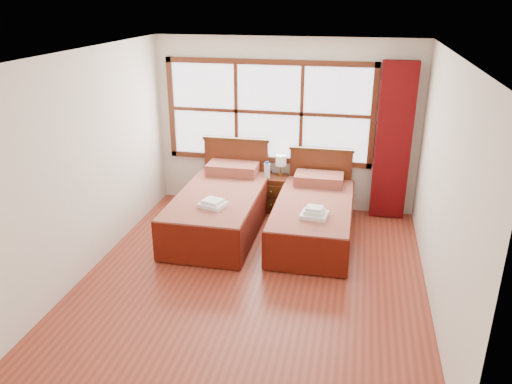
# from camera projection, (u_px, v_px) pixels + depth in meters

# --- Properties ---
(floor) EXTENTS (4.50, 4.50, 0.00)m
(floor) POSITION_uv_depth(u_px,v_px,m) (254.00, 276.00, 6.00)
(floor) COLOR brown
(floor) RESTS_ON ground
(ceiling) EXTENTS (4.50, 4.50, 0.00)m
(ceiling) POSITION_uv_depth(u_px,v_px,m) (254.00, 53.00, 5.04)
(ceiling) COLOR white
(ceiling) RESTS_ON wall_back
(wall_back) EXTENTS (4.00, 0.00, 4.00)m
(wall_back) POSITION_uv_depth(u_px,v_px,m) (285.00, 125.00, 7.57)
(wall_back) COLOR silver
(wall_back) RESTS_ON floor
(wall_left) EXTENTS (0.00, 4.50, 4.50)m
(wall_left) POSITION_uv_depth(u_px,v_px,m) (89.00, 162.00, 5.90)
(wall_left) COLOR silver
(wall_left) RESTS_ON floor
(wall_right) EXTENTS (0.00, 4.50, 4.50)m
(wall_right) POSITION_uv_depth(u_px,v_px,m) (444.00, 187.00, 5.14)
(wall_right) COLOR silver
(wall_right) RESTS_ON floor
(window) EXTENTS (3.16, 0.06, 1.56)m
(window) POSITION_uv_depth(u_px,v_px,m) (269.00, 112.00, 7.51)
(window) COLOR white
(window) RESTS_ON wall_back
(curtain) EXTENTS (0.50, 0.16, 2.30)m
(curtain) POSITION_uv_depth(u_px,v_px,m) (393.00, 142.00, 7.19)
(curtain) COLOR #5E090B
(curtain) RESTS_ON wall_back
(bed_left) EXTENTS (1.12, 2.17, 1.09)m
(bed_left) POSITION_uv_depth(u_px,v_px,m) (221.00, 207.00, 7.11)
(bed_left) COLOR #42240D
(bed_left) RESTS_ON floor
(bed_right) EXTENTS (1.04, 2.06, 1.01)m
(bed_right) POSITION_uv_depth(u_px,v_px,m) (314.00, 216.00, 6.87)
(bed_right) COLOR #42240D
(bed_right) RESTS_ON floor
(nightstand) EXTENTS (0.41, 0.41, 0.55)m
(nightstand) POSITION_uv_depth(u_px,v_px,m) (273.00, 193.00, 7.74)
(nightstand) COLOR #502311
(nightstand) RESTS_ON floor
(towels_left) EXTENTS (0.38, 0.36, 0.09)m
(towels_left) POSITION_uv_depth(u_px,v_px,m) (213.00, 203.00, 6.48)
(towels_left) COLOR white
(towels_left) RESTS_ON bed_left
(towels_right) EXTENTS (0.35, 0.32, 0.14)m
(towels_right) POSITION_uv_depth(u_px,v_px,m) (314.00, 213.00, 6.27)
(towels_right) COLOR white
(towels_right) RESTS_ON bed_right
(lamp) EXTENTS (0.16, 0.16, 0.31)m
(lamp) POSITION_uv_depth(u_px,v_px,m) (281.00, 161.00, 7.64)
(lamp) COLOR #B48139
(lamp) RESTS_ON nightstand
(bottle_near) EXTENTS (0.07, 0.07, 0.26)m
(bottle_near) POSITION_uv_depth(u_px,v_px,m) (266.00, 170.00, 7.55)
(bottle_near) COLOR #C4EBFC
(bottle_near) RESTS_ON nightstand
(bottle_far) EXTENTS (0.07, 0.07, 0.26)m
(bottle_far) POSITION_uv_depth(u_px,v_px,m) (268.00, 171.00, 7.54)
(bottle_far) COLOR #C4EBFC
(bottle_far) RESTS_ON nightstand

